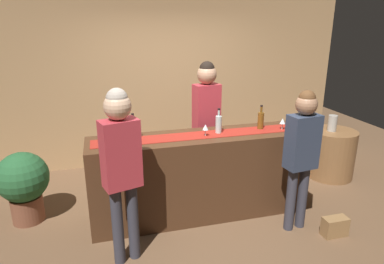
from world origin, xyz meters
The scene contains 16 objects.
ground_plane centered at (0.00, 0.00, 0.00)m, with size 10.00×10.00×0.00m, color brown.
back_wall centered at (0.00, 1.90, 1.45)m, with size 6.00×0.12×2.90m, color tan.
bar_counter centered at (0.00, 0.00, 0.52)m, with size 2.59×0.60×1.03m, color #472B19.
counter_runner_cloth centered at (0.00, 0.00, 1.03)m, with size 2.46×0.28×0.01m, color maroon.
wine_bottle_green centered at (-0.76, 0.06, 1.14)m, with size 0.07×0.07×0.30m.
wine_bottle_amber centered at (0.80, 0.05, 1.14)m, with size 0.07×0.07×0.30m.
wine_bottle_clear centered at (0.24, 0.03, 1.14)m, with size 0.07×0.07×0.30m.
wine_glass_near_customer centered at (0.06, -0.05, 1.14)m, with size 0.07×0.07×0.14m.
wine_glass_mid_counter centered at (1.04, -0.05, 1.14)m, with size 0.07×0.07×0.14m.
bartender centered at (0.27, 0.58, 1.15)m, with size 0.37×0.26×1.82m.
customer_sipping centered at (0.99, -0.59, 1.00)m, with size 0.36×0.24×1.63m.
customer_browsing centered at (-0.94, -0.65, 1.10)m, with size 0.38×0.29×1.76m.
round_side_table centered at (2.27, 0.52, 0.37)m, with size 0.68×0.68×0.74m, color brown.
vase_on_side_table centered at (2.22, 0.52, 0.86)m, with size 0.13×0.13×0.24m, color #A8A399.
potted_plant_tall centered at (-2.04, 0.39, 0.50)m, with size 0.59×0.59×0.87m.
handbag centered at (1.34, -0.85, 0.11)m, with size 0.28×0.14×0.22m, color olive.
Camera 1 is at (-1.07, -3.62, 2.29)m, focal length 31.87 mm.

